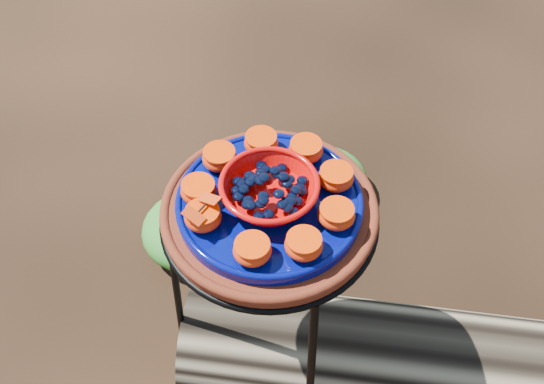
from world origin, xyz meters
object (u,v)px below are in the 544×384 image
Objects in this scene: cobalt_plate at (269,204)px; driftwood_log at (506,377)px; red_bowl at (269,192)px; terracotta_saucer at (269,213)px; plant_stand at (270,314)px.

driftwood_log is at bearing 31.29° from cobalt_plate.
red_bowl is at bearing 0.00° from cobalt_plate.
red_bowl is (0.00, 0.00, 0.06)m from terracotta_saucer.
terracotta_saucer is at bearing 0.00° from plant_stand.
driftwood_log is (0.49, 0.30, -0.57)m from terracotta_saucer.
plant_stand is at bearing 0.00° from terracotta_saucer.
cobalt_plate reaches higher than plant_stand.
red_bowl is (0.00, 0.00, 0.03)m from cobalt_plate.
red_bowl reaches higher than cobalt_plate.
cobalt_plate reaches higher than terracotta_saucer.
red_bowl reaches higher than plant_stand.
terracotta_saucer is at bearing 0.00° from cobalt_plate.
red_bowl is (0.00, 0.00, 0.43)m from plant_stand.
cobalt_plate is at bearing 0.00° from terracotta_saucer.
cobalt_plate is at bearing -148.71° from driftwood_log.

